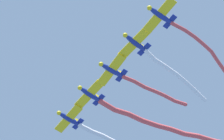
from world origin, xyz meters
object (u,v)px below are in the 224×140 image
Objects in this scene: airplane_left_wing at (89,94)px; airplane_slot at (135,42)px; airplane_trail at (160,15)px; airplane_right_wing at (111,70)px; airplane_lead at (69,119)px.

airplane_left_wing is 1.00× the size of airplane_slot.
airplane_slot is at bearing 87.98° from airplane_left_wing.
airplane_slot is (-2.59, -13.07, 0.00)m from airplane_left_wing.
airplane_right_wing is at bearing -89.01° from airplane_trail.
airplane_lead is 1.00× the size of airplane_left_wing.
airplane_right_wing and airplane_trail have the same top height.
airplane_left_wing is at bearing 89.85° from airplane_lead.
airplane_left_wing is 19.98m from airplane_trail.
airplane_left_wing is 6.66m from airplane_right_wing.
airplane_right_wing is 1.00× the size of airplane_slot.
airplane_lead is 26.65m from airplane_trail.
airplane_slot reaches higher than airplane_trail.
airplane_left_wing is 1.00× the size of airplane_trail.
airplane_trail is at bearing 86.66° from airplane_slot.
airplane_left_wing is at bearing -89.01° from airplane_trail.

